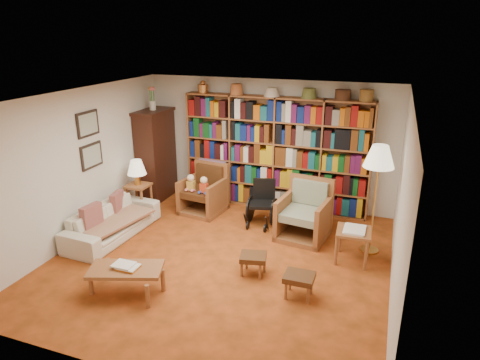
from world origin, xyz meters
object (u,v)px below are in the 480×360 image
at_px(sofa, 113,221).
at_px(footstool_b, 299,279).
at_px(armchair_sage, 305,215).
at_px(floor_lamp, 379,161).
at_px(armchair_leather, 205,191).
at_px(coffee_table, 126,271).
at_px(side_table_lamp, 139,192).
at_px(wheelchair, 262,204).
at_px(side_table_papers, 354,235).
at_px(footstool_a, 253,258).

relative_size(sofa, footstool_b, 4.72).
xyz_separation_m(armchair_sage, floor_lamp, (1.11, -0.22, 1.14)).
xyz_separation_m(armchair_leather, footstool_b, (2.37, -2.25, -0.12)).
height_order(sofa, floor_lamp, floor_lamp).
bearing_deg(coffee_table, floor_lamp, 37.63).
bearing_deg(sofa, side_table_lamp, 8.62).
height_order(wheelchair, coffee_table, wheelchair).
distance_m(side_table_lamp, side_table_papers, 4.09).
distance_m(side_table_lamp, armchair_leather, 1.27).
height_order(armchair_leather, side_table_papers, armchair_leather).
distance_m(wheelchair, footstool_a, 1.77).
height_order(side_table_lamp, armchair_sage, armchair_sage).
bearing_deg(armchair_sage, floor_lamp, -11.14).
bearing_deg(armchair_sage, side_table_lamp, -176.93).
xyz_separation_m(side_table_lamp, coffee_table, (1.30, -2.36, -0.11)).
bearing_deg(footstool_a, coffee_table, -145.09).
relative_size(footstool_a, coffee_table, 0.40).
bearing_deg(sofa, floor_lamp, -74.44).
relative_size(side_table_lamp, coffee_table, 0.55).
bearing_deg(coffee_table, armchair_sage, 53.31).
xyz_separation_m(side_table_lamp, footstool_a, (2.76, -1.35, -0.18)).
bearing_deg(side_table_papers, sofa, -172.32).
bearing_deg(footstool_b, floor_lamp, 63.70).
distance_m(floor_lamp, footstool_b, 2.19).
height_order(sofa, side_table_papers, side_table_papers).
xyz_separation_m(sofa, floor_lamp, (4.20, 0.95, 1.25)).
xyz_separation_m(sofa, side_table_lamp, (-0.10, 0.99, 0.17)).
distance_m(wheelchair, coffee_table, 2.93).
bearing_deg(armchair_sage, armchair_leather, 168.76).
bearing_deg(sofa, armchair_leather, -30.40).
height_order(wheelchair, footstool_b, wheelchair).
relative_size(armchair_sage, coffee_table, 0.93).
distance_m(floor_lamp, coffee_table, 3.97).
xyz_separation_m(sofa, armchair_sage, (3.09, 1.16, 0.11)).
relative_size(armchair_sage, wheelchair, 1.19).
distance_m(floor_lamp, footstool_a, 2.38).
distance_m(armchair_sage, wheelchair, 0.85).
xyz_separation_m(wheelchair, footstool_a, (0.39, -1.72, -0.12)).
relative_size(armchair_sage, footstool_a, 2.29).
relative_size(side_table_papers, footstool_b, 1.39).
bearing_deg(sofa, wheelchair, -56.03).
xyz_separation_m(floor_lamp, footstool_a, (-1.54, -1.30, -1.26)).
bearing_deg(footstool_b, sofa, 168.79).
bearing_deg(footstool_a, side_table_lamp, 153.96).
bearing_deg(armchair_leather, armchair_sage, -11.24).
bearing_deg(side_table_lamp, coffee_table, -61.19).
relative_size(side_table_lamp, floor_lamp, 0.34).
bearing_deg(armchair_sage, wheelchair, 166.45).
relative_size(armchair_leather, floor_lamp, 0.54).
relative_size(sofa, armchair_leather, 1.94).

